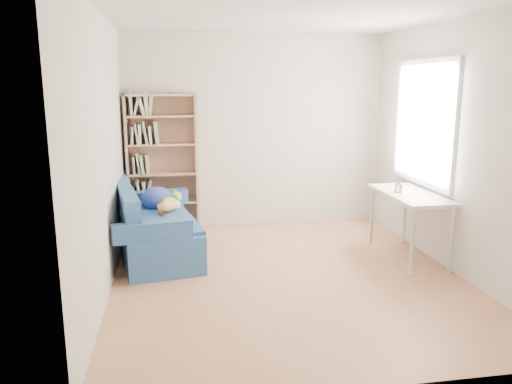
# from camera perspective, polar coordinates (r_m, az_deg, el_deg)

# --- Properties ---
(ground) EXTENTS (4.00, 4.00, 0.00)m
(ground) POSITION_cam_1_polar(r_m,az_deg,el_deg) (5.22, 3.53, -9.49)
(ground) COLOR #AE724E
(ground) RESTS_ON ground
(room_shell) EXTENTS (3.54, 4.04, 2.62)m
(room_shell) POSITION_cam_1_polar(r_m,az_deg,el_deg) (4.92, 4.83, 8.75)
(room_shell) COLOR silver
(room_shell) RESTS_ON ground
(sofa) EXTENTS (1.07, 1.79, 0.82)m
(sofa) POSITION_cam_1_polar(r_m,az_deg,el_deg) (5.86, -11.70, -4.00)
(sofa) COLOR navy
(sofa) RESTS_ON ground
(bookshelf) EXTENTS (0.91, 0.28, 1.81)m
(bookshelf) POSITION_cam_1_polar(r_m,az_deg,el_deg) (6.66, -10.60, 2.55)
(bookshelf) COLOR tan
(bookshelf) RESTS_ON ground
(desk) EXTENTS (0.53, 1.16, 0.75)m
(desk) POSITION_cam_1_polar(r_m,az_deg,el_deg) (5.79, 17.19, -0.88)
(desk) COLOR white
(desk) RESTS_ON ground
(pen_cup) EXTENTS (0.09, 0.09, 0.16)m
(pen_cup) POSITION_cam_1_polar(r_m,az_deg,el_deg) (5.77, 15.98, 0.56)
(pen_cup) COLOR white
(pen_cup) RESTS_ON desk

